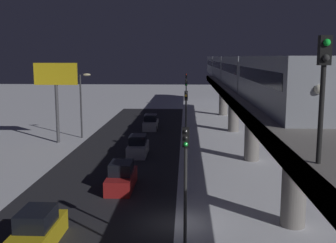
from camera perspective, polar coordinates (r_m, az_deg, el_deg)
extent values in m
plane|color=white|center=(24.59, 1.12, -13.94)|extent=(240.00, 240.00, 0.00)
cube|color=#28282D|center=(25.33, -11.94, -13.42)|extent=(11.00, 105.46, 0.01)
cube|color=gray|center=(23.76, 17.49, -0.53)|extent=(5.00, 105.46, 0.80)
cube|color=#38383D|center=(23.26, 11.82, -0.50)|extent=(0.24, 103.35, 0.80)
cylinder|color=gray|center=(68.46, 7.69, 3.15)|extent=(1.40, 1.40, 5.42)
cylinder|color=gray|center=(53.57, 9.11, 1.51)|extent=(1.40, 1.40, 5.42)
cylinder|color=gray|center=(38.82, 11.61, -1.39)|extent=(1.40, 1.40, 5.42)
cylinder|color=gray|center=(24.44, 17.15, -7.74)|extent=(1.40, 1.40, 5.42)
cube|color=#999EA8|center=(29.05, 14.81, 5.42)|extent=(2.90, 18.00, 3.40)
cube|color=black|center=(29.03, 14.85, 6.22)|extent=(2.94, 16.20, 0.90)
cube|color=#999EA8|center=(47.37, 10.06, 6.85)|extent=(2.90, 18.00, 3.40)
cube|color=black|center=(47.36, 10.08, 7.34)|extent=(2.94, 16.20, 0.90)
cube|color=#999EA8|center=(65.85, 7.96, 7.46)|extent=(2.90, 18.00, 3.40)
cube|color=black|center=(65.84, 7.97, 7.82)|extent=(2.94, 16.20, 0.90)
cube|color=#999EA8|center=(84.38, 6.78, 7.80)|extent=(2.90, 18.00, 3.40)
cube|color=black|center=(84.38, 6.78, 8.08)|extent=(2.94, 16.20, 0.90)
sphere|color=white|center=(20.30, 20.21, 4.23)|extent=(0.44, 0.44, 0.44)
cylinder|color=black|center=(13.67, 20.47, 1.03)|extent=(0.16, 0.16, 3.20)
cube|color=black|center=(13.56, 20.92, 9.22)|extent=(0.36, 0.28, 0.90)
sphere|color=#19F23F|center=(13.41, 21.19, 10.19)|extent=(0.22, 0.22, 0.22)
sphere|color=#333333|center=(13.41, 21.08, 8.23)|extent=(0.22, 0.22, 0.22)
cube|color=#B2B2B7|center=(54.85, -2.42, -0.49)|extent=(1.80, 4.44, 1.10)
cube|color=black|center=(54.70, -2.42, 0.53)|extent=(1.58, 2.13, 0.87)
cylinder|color=black|center=(56.32, -3.16, -0.48)|extent=(0.20, 0.64, 0.64)
cylinder|color=black|center=(56.18, -1.43, -0.50)|extent=(0.20, 0.64, 0.64)
cylinder|color=black|center=(53.62, -3.45, -0.97)|extent=(0.20, 0.64, 0.64)
cylinder|color=black|center=(53.47, -1.63, -0.98)|extent=(0.20, 0.64, 0.64)
cube|color=#B2B2B7|center=(40.61, -4.19, -3.88)|extent=(1.80, 4.45, 1.10)
cube|color=black|center=(40.41, -4.20, -2.51)|extent=(1.58, 2.14, 0.87)
cube|color=gold|center=(22.63, -17.68, -14.97)|extent=(1.80, 4.74, 1.10)
cube|color=black|center=(22.25, -17.81, -12.64)|extent=(1.58, 2.28, 0.87)
cube|color=#A51E1E|center=(30.66, -6.47, -8.19)|extent=(1.80, 4.59, 1.10)
cube|color=black|center=(30.38, -6.50, -6.42)|extent=(1.58, 2.20, 0.87)
cylinder|color=#2D2D2D|center=(19.63, 2.42, -11.38)|extent=(0.16, 0.16, 5.50)
cube|color=black|center=(18.76, 2.48, -2.17)|extent=(0.32, 0.32, 0.90)
sphere|color=black|center=(18.52, 2.49, -1.37)|extent=(0.20, 0.20, 0.20)
sphere|color=black|center=(18.58, 2.48, -2.28)|extent=(0.20, 0.20, 0.20)
sphere|color=#19E53F|center=(18.64, 2.47, -3.18)|extent=(0.20, 0.20, 0.20)
cylinder|color=#2D2D2D|center=(39.09, 2.49, -1.08)|extent=(0.16, 0.16, 5.50)
cube|color=black|center=(38.66, 2.53, 3.60)|extent=(0.32, 0.32, 0.90)
sphere|color=black|center=(38.45, 2.53, 4.02)|extent=(0.20, 0.20, 0.20)
sphere|color=yellow|center=(38.48, 2.53, 3.57)|extent=(0.20, 0.20, 0.20)
sphere|color=black|center=(38.51, 2.52, 3.13)|extent=(0.20, 0.20, 0.20)
cylinder|color=#2D2D2D|center=(58.97, 2.52, 2.33)|extent=(0.16, 0.16, 5.50)
cube|color=black|center=(58.69, 2.54, 5.44)|extent=(0.32, 0.32, 0.90)
sphere|color=black|center=(58.49, 2.54, 5.72)|extent=(0.20, 0.20, 0.20)
sphere|color=black|center=(58.51, 2.54, 5.43)|extent=(0.20, 0.20, 0.20)
sphere|color=#19E53F|center=(58.53, 2.54, 5.13)|extent=(0.20, 0.20, 0.20)
cylinder|color=#2D2D2D|center=(78.96, 2.53, 4.02)|extent=(0.16, 0.16, 5.50)
cube|color=black|center=(78.74, 2.55, 6.34)|extent=(0.32, 0.32, 0.90)
sphere|color=red|center=(78.55, 2.55, 6.55)|extent=(0.20, 0.20, 0.20)
sphere|color=black|center=(78.57, 2.55, 6.34)|extent=(0.20, 0.20, 0.20)
sphere|color=black|center=(78.58, 2.55, 6.12)|extent=(0.20, 0.20, 0.20)
cylinder|color=#4C4C51|center=(47.44, -15.11, 1.01)|extent=(0.36, 0.36, 6.50)
cube|color=yellow|center=(47.05, -15.34, 6.39)|extent=(4.80, 0.30, 2.40)
cylinder|color=#38383D|center=(49.57, -11.98, 2.04)|extent=(0.20, 0.20, 7.50)
ellipsoid|color=#F4E5B2|center=(49.08, -11.21, 6.39)|extent=(0.90, 0.44, 0.30)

